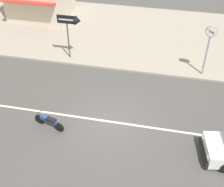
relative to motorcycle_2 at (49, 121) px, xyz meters
name	(u,v)px	position (x,y,z in m)	size (l,w,h in m)	color
ground_plane	(109,122)	(3.07, 1.04, -0.42)	(160.00, 160.00, 0.00)	#4C4947
lane_centre_stripe	(109,122)	(3.07, 1.04, -0.42)	(50.40, 0.14, 0.01)	silver
kerb_strip	(136,34)	(3.07, 10.85, -0.35)	(68.00, 10.00, 0.15)	#9E9384
motorcycle_2	(49,121)	(0.00, 0.00, 0.00)	(1.79, 0.74, 0.80)	black
street_clock	(210,39)	(8.07, 6.41, 2.31)	(0.69, 0.22, 3.42)	#9E9EA3
arrow_signboard	(74,23)	(-0.40, 6.56, 2.39)	(1.59, 0.61, 3.17)	#4C4C51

